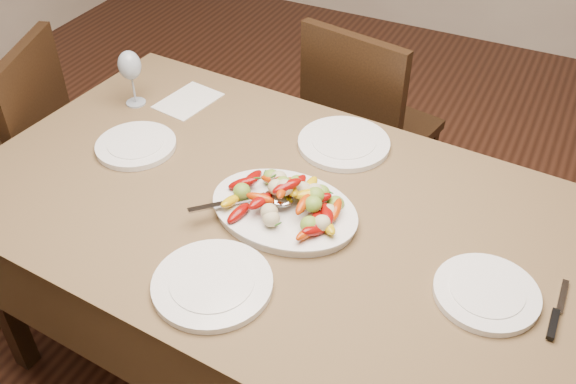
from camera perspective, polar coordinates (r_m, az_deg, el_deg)
The scene contains 13 objects.
dining_table at distance 2.02m, azimuth 0.00°, elevation -9.72°, with size 1.84×1.04×0.76m, color brown.
chair_far at distance 2.59m, azimuth 7.57°, elevation 5.60°, with size 0.42×0.42×0.95m, color black, non-canonical shape.
chair_left at distance 2.61m, azimuth -24.01°, elevation 2.38°, with size 0.42×0.42×0.95m, color black, non-canonical shape.
serving_platter at distance 1.72m, azimuth -0.35°, elevation -1.76°, with size 0.40×0.30×0.02m, color white.
roasted_vegetables at distance 1.69m, azimuth -0.35°, elevation -0.30°, with size 0.33×0.22×0.09m, color #730704, non-canonical shape.
serving_spoon at distance 1.70m, azimuth -2.88°, elevation -0.80°, with size 0.28×0.06×0.03m, color #9EA0A8, non-canonical shape.
plate_left at distance 2.02m, azimuth -13.35°, elevation 4.03°, with size 0.24×0.24×0.02m, color white.
plate_right at distance 1.59m, azimuth 17.22°, elevation -8.60°, with size 0.25×0.25×0.02m, color white.
plate_far at distance 1.99m, azimuth 4.98°, elevation 4.32°, with size 0.28×0.28×0.02m, color white.
plate_near at distance 1.55m, azimuth -6.74°, elevation -8.13°, with size 0.29×0.29×0.02m, color white.
wine_glass at distance 2.20m, azimuth -13.74°, elevation 9.93°, with size 0.08×0.08×0.20m, color #8C99A5, non-canonical shape.
menu_card at distance 2.23m, azimuth -8.86°, elevation 8.02°, with size 0.15×0.21×0.00m, color silver.
table_knife at distance 1.61m, azimuth 22.80°, elevation -9.82°, with size 0.02×0.20×0.01m, color #9EA0A8, non-canonical shape.
Camera 1 is at (0.72, -1.05, 1.90)m, focal length 40.00 mm.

